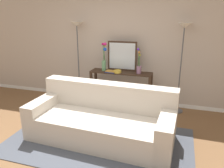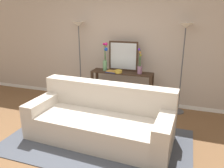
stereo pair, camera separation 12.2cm
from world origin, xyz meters
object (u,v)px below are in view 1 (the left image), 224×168
Objects in this scene: floor_lamp_left at (77,40)px; book_stack at (111,71)px; vase_tall_flowers at (104,57)px; fruit_bowl at (117,71)px; book_row_under_console at (105,102)px; couch at (102,120)px; floor_lamp_right at (183,43)px; vase_short_flowers at (139,66)px; wall_mirror at (122,56)px; console_table at (121,83)px.

book_stack is (0.86, -0.22, -0.62)m from floor_lamp_left.
fruit_bowl is at bearing -15.80° from vase_tall_flowers.
vase_tall_flowers reaches higher than book_row_under_console.
couch is at bearing -79.08° from book_stack.
floor_lamp_right is 0.97m from vase_short_flowers.
fruit_bowl is (1.00, -0.21, -0.61)m from floor_lamp_left.
book_row_under_console is (0.68, -0.12, -1.39)m from floor_lamp_left.
floor_lamp_right is (2.28, 0.00, 0.00)m from floor_lamp_left.
fruit_bowl is (-0.44, -0.08, -0.12)m from vase_short_flowers.
book_row_under_console is at bearing 163.54° from fruit_bowl.
fruit_bowl is (0.33, -0.09, -0.26)m from vase_tall_flowers.
vase_tall_flowers is at bearing -159.67° from wall_mirror.
couch reaches higher than fruit_bowl.
floor_lamp_left is at bearing 165.32° from book_stack.
floor_lamp_right reaches higher than console_table.
wall_mirror is 0.37m from fruit_bowl.
console_table is at bearing -83.62° from wall_mirror.
fruit_bowl is at bearing 3.88° from book_stack.
vase_short_flowers is 3.16× the size of fruit_bowl.
floor_lamp_right is at bearing 4.29° from book_row_under_console.
book_stack is 0.66× the size of book_row_under_console.
fruit_bowl is (-0.04, -0.23, -0.29)m from wall_mirror.
fruit_bowl is at bearing -12.07° from floor_lamp_left.
wall_mirror is 1.84× the size of book_row_under_console.
book_row_under_console is at bearing 180.00° from console_table.
floor_lamp_right is at bearing 8.98° from book_stack.
book_row_under_console is at bearing 178.89° from vase_short_flowers.
vase_tall_flowers reaches higher than console_table.
book_row_under_console is (-0.32, 0.09, -0.78)m from fruit_bowl.
vase_short_flowers is at bearing -5.32° from floor_lamp_left.
book_stack is at bearing -128.06° from wall_mirror.
book_stack is at bearing -152.45° from console_table.
vase_short_flowers reaches higher than couch.
book_stack is at bearing -31.01° from book_row_under_console.
floor_lamp_right is (1.18, 1.45, 1.15)m from couch.
floor_lamp_right is 2.88× the size of wall_mirror.
floor_lamp_right is at bearing 9.19° from vase_short_flowers.
vase_tall_flowers is at bearing 164.20° from fruit_bowl.
couch is 10.56× the size of book_stack.
console_table is 0.59m from wall_mirror.
wall_mirror is 0.39m from vase_tall_flowers.
fruit_bowl is 0.85m from book_row_under_console.
wall_mirror is 1.14m from book_row_under_console.
floor_lamp_left is (-1.06, 0.12, 0.89)m from console_table.
fruit_bowl reaches higher than console_table.
floor_lamp_left reaches higher than vase_tall_flowers.
floor_lamp_left is at bearing 170.05° from book_row_under_console.
book_stack is (-0.59, -0.09, -0.13)m from vase_short_flowers.
vase_short_flowers is (1.44, -0.13, -0.49)m from floor_lamp_left.
floor_lamp_left is at bearing 126.97° from couch.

